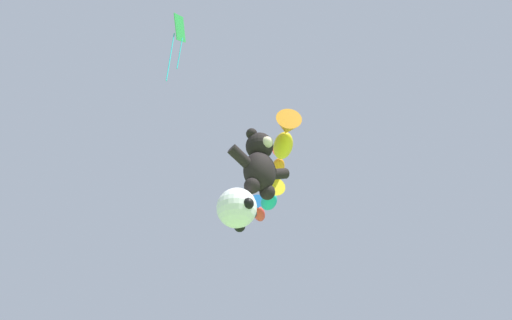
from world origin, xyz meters
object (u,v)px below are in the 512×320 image
diamond_kite (179,33)px  fish_kite_goldfin (285,136)px  fish_kite_tangerine (279,161)px  teddy_bear_kite (260,163)px  fish_kite_crimson (259,209)px  soccer_ball_kite (237,208)px  fish_kite_teal (271,196)px

diamond_kite → fish_kite_goldfin: bearing=-5.1°
fish_kite_goldfin → diamond_kite: bearing=174.9°
fish_kite_goldfin → fish_kite_tangerine: size_ratio=1.35×
teddy_bear_kite → fish_kite_crimson: (4.11, 5.08, 1.92)m
soccer_ball_kite → diamond_kite: diamond_kite is taller
teddy_bear_kite → fish_kite_teal: size_ratio=1.19×
fish_kite_tangerine → diamond_kite: size_ratio=0.51×
fish_kite_teal → fish_kite_tangerine: bearing=-117.3°
soccer_ball_kite → diamond_kite: 5.75m
fish_kite_teal → diamond_kite: bearing=-155.7°
teddy_bear_kite → fish_kite_crimson: size_ratio=1.27×
teddy_bear_kite → fish_kite_tangerine: 3.32m
fish_kite_tangerine → fish_kite_goldfin: bearing=-127.4°
teddy_bear_kite → fish_kite_tangerine: size_ratio=1.46×
fish_kite_tangerine → teddy_bear_kite: bearing=-145.2°
soccer_ball_kite → fish_kite_teal: size_ratio=0.63×
fish_kite_crimson → fish_kite_teal: bearing=-118.3°
diamond_kite → teddy_bear_kite: bearing=-1.5°
fish_kite_tangerine → fish_kite_crimson: bearing=62.0°
teddy_bear_kite → fish_kite_crimson: fish_kite_crimson is taller
soccer_ball_kite → fish_kite_crimson: fish_kite_crimson is taller
fish_kite_teal → diamond_kite: size_ratio=0.63×
soccer_ball_kite → fish_kite_tangerine: (2.91, 1.42, 3.56)m
teddy_bear_kite → fish_kite_goldfin: 1.53m
fish_kite_tangerine → fish_kite_crimson: size_ratio=0.87×
fish_kite_tangerine → diamond_kite: diamond_kite is taller
fish_kite_goldfin → fish_kite_crimson: 6.31m
fish_kite_tangerine → diamond_kite: (-5.36, -1.47, 1.64)m
fish_kite_crimson → diamond_kite: (-7.23, -5.00, 1.62)m
fish_kite_goldfin → fish_kite_crimson: (3.27, 5.36, 0.66)m
teddy_bear_kite → fish_kite_crimson: bearing=51.1°
fish_kite_goldfin → fish_kite_teal: fish_kite_goldfin is taller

